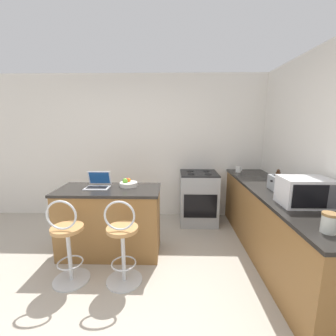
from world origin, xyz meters
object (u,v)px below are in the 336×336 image
at_px(laptop, 98,183).
at_px(toaster, 280,184).
at_px(bar_stool_near, 68,244).
at_px(stove_range, 198,198).
at_px(bar_stool_far, 123,245).
at_px(pepper_mill, 278,178).
at_px(mug_white, 238,169).
at_px(microwave, 305,192).
at_px(fruit_bowl, 128,183).
at_px(storage_jar, 329,223).

relative_size(laptop, toaster, 1.00).
bearing_deg(bar_stool_near, stove_range, 45.12).
height_order(bar_stool_far, toaster, toaster).
bearing_deg(stove_range, laptop, -147.29).
bearing_deg(pepper_mill, mug_white, 109.69).
xyz_separation_m(toaster, stove_range, (-0.90, 1.04, -0.54)).
xyz_separation_m(microwave, stove_range, (-0.90, 1.55, -0.60)).
relative_size(microwave, pepper_mill, 2.16).
bearing_deg(fruit_bowl, toaster, -4.76).
xyz_separation_m(laptop, storage_jar, (2.20, -1.23, 0.03)).
height_order(bar_stool_near, laptop, laptop).
bearing_deg(bar_stool_far, bar_stool_near, 180.00).
height_order(laptop, fruit_bowl, laptop).
xyz_separation_m(stove_range, storage_jar, (0.76, -2.15, 0.53)).
distance_m(microwave, mug_white, 1.63).
bearing_deg(toaster, mug_white, 100.68).
relative_size(bar_stool_far, pepper_mill, 4.42).
xyz_separation_m(laptop, mug_white, (2.13, 0.98, -0.00)).
xyz_separation_m(bar_stool_far, pepper_mill, (1.98, 0.82, 0.55)).
height_order(bar_stool_far, microwave, microwave).
relative_size(bar_stool_far, storage_jar, 6.11).
bearing_deg(bar_stool_far, mug_white, 44.51).
bearing_deg(microwave, pepper_mill, 83.95).
bearing_deg(stove_range, bar_stool_near, -134.88).
height_order(microwave, stove_range, microwave).
distance_m(toaster, mug_white, 1.12).
relative_size(microwave, mug_white, 4.58).
relative_size(microwave, fruit_bowl, 2.03).
height_order(microwave, mug_white, microwave).
bearing_deg(stove_range, pepper_mill, -38.05).
relative_size(toaster, pepper_mill, 1.38).
bearing_deg(microwave, mug_white, 97.55).
bearing_deg(laptop, toaster, -2.70).
relative_size(toaster, stove_range, 0.34).
bearing_deg(storage_jar, stove_range, 109.33).
relative_size(bar_stool_near, fruit_bowl, 4.15).
relative_size(bar_stool_near, microwave, 2.05).
bearing_deg(microwave, fruit_bowl, 160.88).
bearing_deg(toaster, bar_stool_far, -163.57).
height_order(mug_white, storage_jar, storage_jar).
height_order(stove_range, pepper_mill, pepper_mill).
relative_size(bar_stool_far, laptop, 3.19).
height_order(bar_stool_far, laptop, laptop).
relative_size(mug_white, storage_jar, 0.65).
relative_size(bar_stool_near, storage_jar, 6.11).
height_order(laptop, storage_jar, laptop).
distance_m(microwave, pepper_mill, 0.79).
xyz_separation_m(fruit_bowl, storage_jar, (1.81, -1.28, 0.04)).
bearing_deg(storage_jar, fruit_bowl, 144.80).
xyz_separation_m(bar_stool_near, microwave, (2.49, 0.04, 0.60)).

